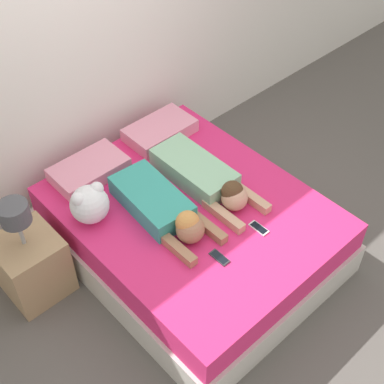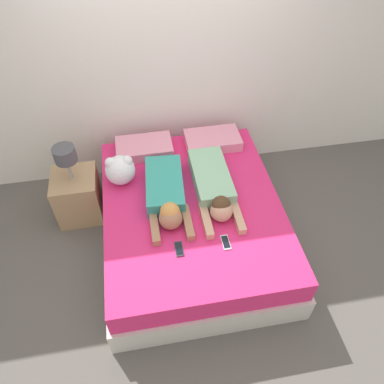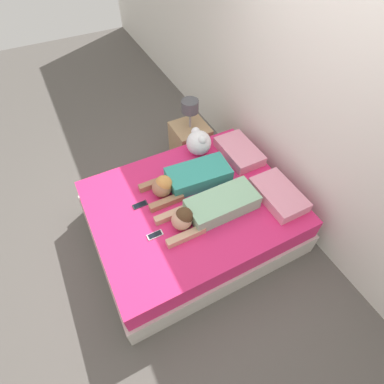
{
  "view_description": "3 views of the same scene",
  "coord_description": "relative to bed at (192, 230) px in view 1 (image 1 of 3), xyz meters",
  "views": [
    {
      "loc": [
        -1.91,
        -2.07,
        3.5
      ],
      "look_at": [
        0.0,
        0.0,
        0.7
      ],
      "focal_mm": 50.0,
      "sensor_mm": 36.0,
      "label": 1
    },
    {
      "loc": [
        -0.41,
        -2.31,
        3.17
      ],
      "look_at": [
        0.0,
        0.0,
        0.7
      ],
      "focal_mm": 35.0,
      "sensor_mm": 36.0,
      "label": 2
    },
    {
      "loc": [
        1.71,
        -0.88,
        2.99
      ],
      "look_at": [
        0.0,
        0.0,
        0.7
      ],
      "focal_mm": 28.0,
      "sensor_mm": 36.0,
      "label": 3
    }
  ],
  "objects": [
    {
      "name": "ground_plane",
      "position": [
        0.0,
        0.0,
        -0.27
      ],
      "size": [
        12.0,
        12.0,
        0.0
      ],
      "primitive_type": "plane",
      "color": "#5B5651"
    },
    {
      "name": "bed",
      "position": [
        0.0,
        0.0,
        0.0
      ],
      "size": [
        1.72,
        2.11,
        0.55
      ],
      "color": "beige",
      "rests_on": "ground_plane"
    },
    {
      "name": "cell_phone_left",
      "position": [
        -0.2,
        -0.5,
        0.28
      ],
      "size": [
        0.06,
        0.15,
        0.01
      ],
      "color": "#2D2D33",
      "rests_on": "bed"
    },
    {
      "name": "plush_toy",
      "position": [
        -0.63,
        0.41,
        0.43
      ],
      "size": [
        0.29,
        0.29,
        0.31
      ],
      "color": "white",
      "rests_on": "bed"
    },
    {
      "name": "pillow_head_right",
      "position": [
        0.37,
        0.82,
        0.34
      ],
      "size": [
        0.59,
        0.36,
        0.12
      ],
      "color": "pink",
      "rests_on": "bed"
    },
    {
      "name": "person_left",
      "position": [
        -0.23,
        0.06,
        0.37
      ],
      "size": [
        0.4,
        0.98,
        0.24
      ],
      "color": "teal",
      "rests_on": "bed"
    },
    {
      "name": "cell_phone_right",
      "position": [
        0.2,
        -0.5,
        0.28
      ],
      "size": [
        0.06,
        0.15,
        0.01
      ],
      "color": "silver",
      "rests_on": "bed"
    },
    {
      "name": "pillow_head_left",
      "position": [
        -0.37,
        0.82,
        0.34
      ],
      "size": [
        0.59,
        0.36,
        0.12
      ],
      "color": "pink",
      "rests_on": "bed"
    },
    {
      "name": "wall_back",
      "position": [
        0.0,
        1.21,
        1.03
      ],
      "size": [
        12.0,
        0.06,
        2.6
      ],
      "color": "white",
      "rests_on": "ground_plane"
    },
    {
      "name": "person_right",
      "position": [
        0.23,
        0.09,
        0.37
      ],
      "size": [
        0.36,
        1.03,
        0.23
      ],
      "color": "#8CBF99",
      "rests_on": "bed"
    },
    {
      "name": "nightstand",
      "position": [
        -1.13,
        0.55,
        0.04
      ],
      "size": [
        0.45,
        0.45,
        0.93
      ],
      "color": "tan",
      "rests_on": "ground_plane"
    }
  ]
}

